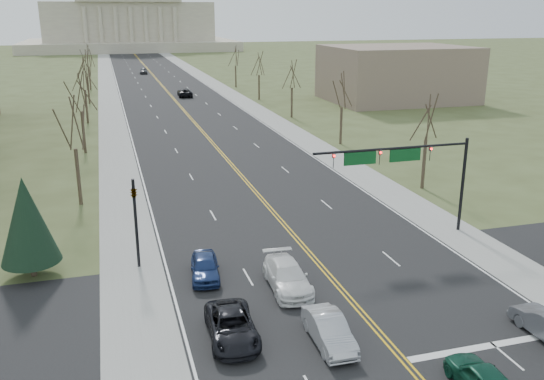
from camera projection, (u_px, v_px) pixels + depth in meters
ground at (394, 350)px, 28.48m from camera, size 600.00×600.00×0.00m
road at (163, 86)px, 129.38m from camera, size 20.00×380.00×0.01m
cross_road at (346, 295)px, 33.98m from camera, size 120.00×14.00×0.01m
sidewalk_left at (108, 88)px, 126.19m from camera, size 4.00×380.00×0.03m
sidewalk_right at (215, 85)px, 132.58m from camera, size 4.00×380.00×0.03m
center_line at (163, 86)px, 129.38m from camera, size 0.42×380.00×0.01m
edge_line_left at (118, 88)px, 126.77m from camera, size 0.15×380.00×0.01m
edge_line_right at (206, 85)px, 131.99m from camera, size 0.15×380.00×0.01m
stop_bar at (494, 345)px, 28.89m from camera, size 9.50×0.50×0.01m
capitol at (128, 16)px, 253.52m from camera, size 90.00×60.00×50.00m
signal_mast at (404, 162)px, 41.14m from camera, size 12.12×0.44×7.20m
signal_left at (135, 213)px, 36.70m from camera, size 0.32×0.36×6.00m
tree_r_0 at (427, 120)px, 52.68m from camera, size 3.74×3.74×8.50m
tree_l_0 at (73, 126)px, 47.99m from camera, size 3.96×3.96×9.00m
tree_r_1 at (342, 92)px, 71.03m from camera, size 3.74×3.74×8.50m
tree_l_1 at (80, 94)px, 66.33m from camera, size 3.96×3.96×9.00m
tree_r_2 at (292, 76)px, 89.38m from camera, size 3.74×3.74×8.50m
tree_l_2 at (84, 76)px, 84.68m from camera, size 3.96×3.96×9.00m
tree_r_3 at (259, 65)px, 107.72m from camera, size 3.74×3.74×8.50m
tree_l_3 at (86, 65)px, 103.02m from camera, size 3.96×3.96×9.00m
tree_r_4 at (235, 57)px, 126.07m from camera, size 3.74×3.74×8.50m
tree_l_4 at (88, 57)px, 121.37m from camera, size 3.96×3.96×9.00m
conifer_l at (27, 220)px, 35.42m from camera, size 3.64×3.64×6.50m
bldg_right_mass at (397, 74)px, 107.36m from camera, size 25.00×20.00×10.00m
car_nb_inner_lead at (483, 380)px, 24.94m from camera, size 2.06×4.48×1.49m
car_sb_inner_lead at (329, 330)px, 28.82m from camera, size 1.65×4.53×1.48m
car_sb_outer_lead at (232, 326)px, 29.24m from camera, size 2.65×5.26×1.43m
car_sb_inner_second at (287, 276)px, 34.59m from camera, size 2.48×5.55×1.58m
car_sb_outer_second at (205, 267)px, 36.01m from camera, size 2.25×4.48×1.46m
car_far_nb at (185, 92)px, 113.50m from camera, size 2.93×5.88×1.60m
car_far_sb at (144, 71)px, 155.51m from camera, size 2.32×5.00×1.66m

